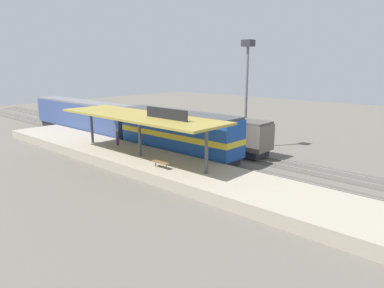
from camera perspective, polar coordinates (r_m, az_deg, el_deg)
name	(u,v)px	position (r m, az deg, el deg)	size (l,w,h in m)	color
ground_plane	(189,152)	(37.35, -0.57, -1.30)	(120.00, 120.00, 0.00)	#666056
track_near	(175,155)	(35.95, -2.73, -1.83)	(3.20, 110.00, 0.16)	#565249
track_far	(204,147)	(39.24, 2.02, -0.57)	(3.20, 110.00, 0.16)	#565249
platform	(140,160)	(32.87, -8.42, -2.62)	(6.00, 44.00, 0.90)	#A89E89
station_canopy	(140,117)	(31.96, -8.56, 4.42)	(5.20, 18.00, 4.70)	#47474C
platform_bench	(161,163)	(28.60, -5.14, -3.04)	(0.44, 1.70, 0.50)	#333338
locomotive	(178,133)	(35.16, -2.35, 1.81)	(2.93, 14.43, 4.44)	#28282D
passenger_carriage_single	(83,116)	(49.35, -17.45, 4.34)	(2.90, 20.00, 4.24)	#28282D
freight_car	(218,133)	(37.63, 4.29, 1.84)	(2.80, 12.00, 3.54)	#28282D
light_mast	(247,72)	(38.77, 9.01, 11.62)	(1.10, 1.10, 11.70)	slate
person_waiting	(117,136)	(37.20, -12.10, 1.28)	(0.34, 0.34, 1.71)	#663375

